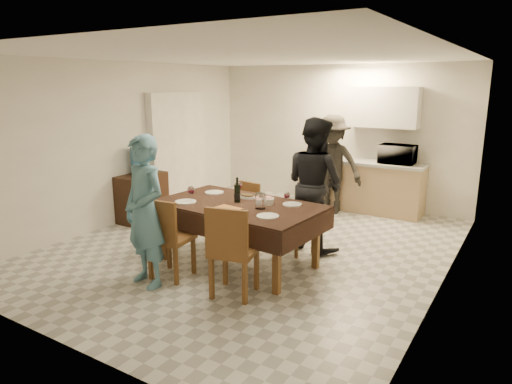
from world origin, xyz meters
TOP-DOWN VIEW (x-y plane):
  - floor at (0.00, 0.00)m, footprint 5.00×6.00m
  - ceiling at (0.00, 0.00)m, footprint 5.00×6.00m
  - wall_back at (0.00, 3.00)m, footprint 5.00×0.02m
  - wall_front at (0.00, -3.00)m, footprint 5.00×0.02m
  - wall_left at (-2.50, 0.00)m, footprint 0.02×6.00m
  - wall_right at (2.50, 0.00)m, footprint 0.02×6.00m
  - stub_partition at (-2.42, 1.20)m, footprint 0.15×1.40m
  - kitchen_base_cabinet at (0.60, 2.68)m, footprint 2.20×0.60m
  - kitchen_worktop at (0.60, 2.68)m, footprint 2.24×0.64m
  - upper_cabinet at (0.90, 2.82)m, footprint 1.20×0.34m
  - dining_table at (0.16, -0.63)m, footprint 2.11×1.32m
  - chair_near_left at (-0.29, -1.47)m, footprint 0.49×0.49m
  - chair_near_right at (0.61, -1.47)m, footprint 0.56×0.56m
  - chair_far_left at (-0.29, 0.04)m, footprint 0.43×0.43m
  - chair_far_right at (0.61, 0.04)m, footprint 0.49×0.50m
  - console at (-2.28, 0.11)m, footprint 0.43×0.85m
  - water_jug at (-2.28, 0.11)m, footprint 0.30×0.30m
  - wine_bottle at (0.11, -0.58)m, footprint 0.08×0.08m
  - water_pitcher at (0.51, -0.68)m, footprint 0.12×0.12m
  - savoury_tart at (0.26, -1.01)m, footprint 0.40×0.32m
  - salad_bowl at (0.46, -0.45)m, footprint 0.19×0.19m
  - mushroom_dish at (0.11, -0.35)m, footprint 0.19×0.19m
  - wine_glass_a at (-0.39, -0.88)m, footprint 0.09×0.09m
  - wine_glass_b at (0.71, -0.38)m, footprint 0.08×0.08m
  - wine_glass_c at (-0.04, -0.33)m, footprint 0.09×0.09m
  - plate_near_left at (-0.44, -0.93)m, footprint 0.27×0.27m
  - plate_near_right at (0.76, -0.93)m, footprint 0.25×0.25m
  - plate_far_left at (-0.44, -0.33)m, footprint 0.25×0.25m
  - plate_far_right at (0.76, -0.33)m, footprint 0.24×0.24m
  - microwave at (1.23, 2.68)m, footprint 0.59×0.40m
  - person_near at (-0.39, -1.68)m, footprint 0.70×0.53m
  - person_far at (0.71, 0.42)m, footprint 1.07×0.96m
  - person_kitchen at (0.21, 2.23)m, footprint 1.12×0.64m

SIDE VIEW (x-z plane):
  - floor at x=0.00m, z-range -0.01..0.01m
  - console at x=-2.28m, z-range 0.00..0.79m
  - kitchen_base_cabinet at x=0.60m, z-range 0.00..0.86m
  - chair_far_right at x=0.61m, z-range 0.29..0.74m
  - chair_far_left at x=-0.29m, z-range 0.29..0.75m
  - chair_near_left at x=-0.29m, z-range 0.34..0.87m
  - chair_near_right at x=0.61m, z-range 0.35..0.91m
  - dining_table at x=0.16m, z-range 0.36..1.16m
  - plate_far_right at x=0.76m, z-range 0.80..0.81m
  - plate_near_right at x=0.76m, z-range 0.80..0.81m
  - plate_far_left at x=-0.44m, z-range 0.80..0.81m
  - plate_near_left at x=-0.44m, z-range 0.80..0.81m
  - mushroom_dish at x=0.11m, z-range 0.80..0.83m
  - savoury_tart at x=0.26m, z-range 0.80..0.84m
  - salad_bowl at x=0.46m, z-range 0.80..0.87m
  - person_near at x=-0.39m, z-range 0.00..1.72m
  - person_kitchen at x=0.21m, z-range 0.00..1.73m
  - wine_glass_b at x=0.71m, z-range 0.80..0.97m
  - kitchen_worktop at x=0.60m, z-range 0.86..0.91m
  - water_pitcher at x=0.51m, z-range 0.80..0.98m
  - wine_glass_a at x=-0.39m, z-range 0.80..1.00m
  - wine_glass_c at x=-0.04m, z-range 0.80..1.00m
  - person_far at x=0.71m, z-range 0.00..1.82m
  - wine_bottle at x=0.11m, z-range 0.80..1.12m
  - water_jug at x=-2.28m, z-range 0.79..1.24m
  - stub_partition at x=-2.42m, z-range 0.00..2.10m
  - microwave at x=1.23m, z-range 0.91..1.23m
  - wall_back at x=0.00m, z-range 0.00..2.60m
  - wall_front at x=0.00m, z-range 0.00..2.60m
  - wall_left at x=-2.50m, z-range 0.00..2.60m
  - wall_right at x=2.50m, z-range 0.00..2.60m
  - upper_cabinet at x=0.90m, z-range 1.50..2.20m
  - ceiling at x=0.00m, z-range 2.59..2.61m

